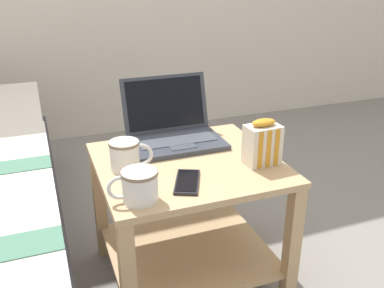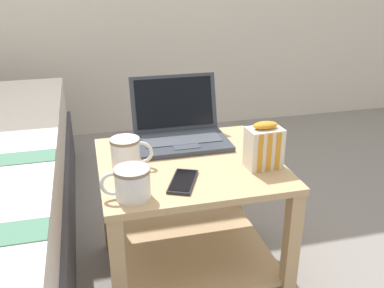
{
  "view_description": "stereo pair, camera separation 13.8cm",
  "coord_description": "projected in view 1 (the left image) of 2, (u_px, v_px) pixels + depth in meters",
  "views": [
    {
      "loc": [
        -0.45,
        -1.23,
        1.1
      ],
      "look_at": [
        0.0,
        -0.04,
        0.56
      ],
      "focal_mm": 40.0,
      "sensor_mm": 36.0,
      "label": 1
    },
    {
      "loc": [
        -0.31,
        -1.27,
        1.1
      ],
      "look_at": [
        0.0,
        -0.04,
        0.56
      ],
      "focal_mm": 40.0,
      "sensor_mm": 36.0,
      "label": 2
    }
  ],
  "objects": [
    {
      "name": "snack_bag",
      "position": [
        262.0,
        143.0,
        1.4
      ],
      "size": [
        0.12,
        0.08,
        0.16
      ],
      "color": "silver",
      "rests_on": "bedside_table"
    },
    {
      "name": "laptop",
      "position": [
        173.0,
        130.0,
        1.59
      ],
      "size": [
        0.33,
        0.28,
        0.22
      ],
      "color": "#333842",
      "rests_on": "bedside_table"
    },
    {
      "name": "mug_front_left",
      "position": [
        139.0,
        184.0,
        1.19
      ],
      "size": [
        0.14,
        0.1,
        0.09
      ],
      "color": "white",
      "rests_on": "bedside_table"
    },
    {
      "name": "ground_plane",
      "position": [
        188.0,
        275.0,
        1.63
      ],
      "size": [
        8.0,
        8.0,
        0.0
      ],
      "primitive_type": "plane",
      "color": "gray"
    },
    {
      "name": "mug_front_right",
      "position": [
        126.0,
        154.0,
        1.37
      ],
      "size": [
        0.14,
        0.1,
        0.1
      ],
      "color": "white",
      "rests_on": "bedside_table"
    },
    {
      "name": "cell_phone",
      "position": [
        187.0,
        182.0,
        1.3
      ],
      "size": [
        0.13,
        0.17,
        0.01
      ],
      "color": "black",
      "rests_on": "bedside_table"
    },
    {
      "name": "bedside_table",
      "position": [
        188.0,
        205.0,
        1.51
      ],
      "size": [
        0.6,
        0.56,
        0.48
      ],
      "color": "tan",
      "rests_on": "ground_plane"
    }
  ]
}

